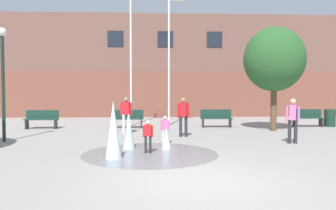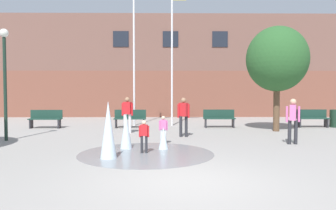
{
  "view_description": "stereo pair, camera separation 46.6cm",
  "coord_description": "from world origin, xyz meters",
  "px_view_note": "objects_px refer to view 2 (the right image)",
  "views": [
    {
      "loc": [
        -0.91,
        -6.59,
        1.86
      ],
      "look_at": [
        -0.29,
        6.44,
        1.3
      ],
      "focal_mm": 35.0,
      "sensor_mm": 36.0,
      "label": 1
    },
    {
      "loc": [
        -0.45,
        -6.6,
        1.86
      ],
      "look_at": [
        -0.29,
        6.44,
        1.3
      ],
      "focal_mm": 35.0,
      "sensor_mm": 36.0,
      "label": 2
    }
  ],
  "objects_px": {
    "park_bench_center": "(312,118)",
    "trash_can": "(335,118)",
    "child_with_pink_shirt": "(144,134)",
    "lamp_post_left_lane": "(5,69)",
    "adult_in_red": "(184,114)",
    "park_bench_far_left": "(46,119)",
    "adult_near_bench": "(127,112)",
    "street_tree_near_building": "(277,59)",
    "flagpole_right": "(173,51)",
    "park_bench_left_of_flagpoles": "(130,118)",
    "flagpole_left": "(135,49)",
    "park_bench_under_left_flagpole": "(219,118)",
    "child_in_fountain": "(163,128)",
    "adult_watching": "(293,118)"
  },
  "relations": [
    {
      "from": "park_bench_center",
      "to": "trash_can",
      "type": "height_order",
      "value": "park_bench_center"
    },
    {
      "from": "child_with_pink_shirt",
      "to": "lamp_post_left_lane",
      "type": "bearing_deg",
      "value": 160.52
    },
    {
      "from": "park_bench_center",
      "to": "adult_in_red",
      "type": "relative_size",
      "value": 1.01
    },
    {
      "from": "park_bench_far_left",
      "to": "adult_in_red",
      "type": "distance_m",
      "value": 7.46
    },
    {
      "from": "adult_near_bench",
      "to": "trash_can",
      "type": "xyz_separation_m",
      "value": [
        10.43,
        2.25,
        -0.48
      ]
    },
    {
      "from": "park_bench_far_left",
      "to": "street_tree_near_building",
      "type": "distance_m",
      "value": 11.56
    },
    {
      "from": "adult_near_bench",
      "to": "lamp_post_left_lane",
      "type": "height_order",
      "value": "lamp_post_left_lane"
    },
    {
      "from": "flagpole_right",
      "to": "street_tree_near_building",
      "type": "height_order",
      "value": "flagpole_right"
    },
    {
      "from": "park_bench_center",
      "to": "child_with_pink_shirt",
      "type": "height_order",
      "value": "child_with_pink_shirt"
    },
    {
      "from": "park_bench_center",
      "to": "adult_in_red",
      "type": "bearing_deg",
      "value": -153.39
    },
    {
      "from": "park_bench_left_of_flagpoles",
      "to": "flagpole_left",
      "type": "height_order",
      "value": "flagpole_left"
    },
    {
      "from": "park_bench_under_left_flagpole",
      "to": "child_in_fountain",
      "type": "distance_m",
      "value": 5.92
    },
    {
      "from": "park_bench_center",
      "to": "flagpole_left",
      "type": "xyz_separation_m",
      "value": [
        -9.16,
        0.97,
        3.6
      ]
    },
    {
      "from": "child_with_pink_shirt",
      "to": "street_tree_near_building",
      "type": "bearing_deg",
      "value": 48.31
    },
    {
      "from": "park_bench_under_left_flagpole",
      "to": "child_with_pink_shirt",
      "type": "relative_size",
      "value": 1.62
    },
    {
      "from": "park_bench_left_of_flagpoles",
      "to": "park_bench_center",
      "type": "bearing_deg",
      "value": 0.51
    },
    {
      "from": "park_bench_left_of_flagpoles",
      "to": "flagpole_left",
      "type": "distance_m",
      "value": 3.76
    },
    {
      "from": "child_with_pink_shirt",
      "to": "adult_watching",
      "type": "relative_size",
      "value": 0.62
    },
    {
      "from": "adult_in_red",
      "to": "adult_watching",
      "type": "xyz_separation_m",
      "value": [
        3.7,
        -1.89,
        0.0
      ]
    },
    {
      "from": "park_bench_far_left",
      "to": "child_in_fountain",
      "type": "distance_m",
      "value": 7.74
    },
    {
      "from": "park_bench_center",
      "to": "adult_in_red",
      "type": "xyz_separation_m",
      "value": [
        -6.8,
        -3.41,
        0.45
      ]
    },
    {
      "from": "park_bench_far_left",
      "to": "street_tree_near_building",
      "type": "relative_size",
      "value": 0.33
    },
    {
      "from": "park_bench_under_left_flagpole",
      "to": "adult_watching",
      "type": "relative_size",
      "value": 1.01
    },
    {
      "from": "adult_watching",
      "to": "child_in_fountain",
      "type": "bearing_deg",
      "value": -65.9
    },
    {
      "from": "child_with_pink_shirt",
      "to": "lamp_post_left_lane",
      "type": "distance_m",
      "value": 6.25
    },
    {
      "from": "child_in_fountain",
      "to": "park_bench_center",
      "type": "bearing_deg",
      "value": 34.13
    },
    {
      "from": "trash_can",
      "to": "street_tree_near_building",
      "type": "distance_m",
      "value": 4.9
    },
    {
      "from": "lamp_post_left_lane",
      "to": "street_tree_near_building",
      "type": "xyz_separation_m",
      "value": [
        11.1,
        2.76,
        0.62
      ]
    },
    {
      "from": "child_in_fountain",
      "to": "street_tree_near_building",
      "type": "bearing_deg",
      "value": 34.45
    },
    {
      "from": "park_bench_far_left",
      "to": "adult_in_red",
      "type": "bearing_deg",
      "value": -25.4
    },
    {
      "from": "adult_watching",
      "to": "flagpole_right",
      "type": "distance_m",
      "value": 8.07
    },
    {
      "from": "adult_watching",
      "to": "trash_can",
      "type": "bearing_deg",
      "value": 166.25
    },
    {
      "from": "child_with_pink_shirt",
      "to": "flagpole_right",
      "type": "xyz_separation_m",
      "value": [
        1.05,
        7.86,
        3.43
      ]
    },
    {
      "from": "park_bench_under_left_flagpole",
      "to": "lamp_post_left_lane",
      "type": "bearing_deg",
      "value": -153.51
    },
    {
      "from": "child_in_fountain",
      "to": "adult_watching",
      "type": "bearing_deg",
      "value": -1.37
    },
    {
      "from": "park_bench_center",
      "to": "flagpole_right",
      "type": "bearing_deg",
      "value": 172.23
    },
    {
      "from": "adult_watching",
      "to": "park_bench_center",
      "type": "bearing_deg",
      "value": 174.92
    },
    {
      "from": "lamp_post_left_lane",
      "to": "trash_can",
      "type": "bearing_deg",
      "value": 16.65
    },
    {
      "from": "adult_near_bench",
      "to": "child_in_fountain",
      "type": "bearing_deg",
      "value": 135.33
    },
    {
      "from": "park_bench_left_of_flagpoles",
      "to": "child_in_fountain",
      "type": "distance_m",
      "value": 5.41
    },
    {
      "from": "park_bench_under_left_flagpole",
      "to": "adult_near_bench",
      "type": "height_order",
      "value": "adult_near_bench"
    },
    {
      "from": "adult_near_bench",
      "to": "flagpole_right",
      "type": "distance_m",
      "value": 4.89
    },
    {
      "from": "park_bench_under_left_flagpole",
      "to": "street_tree_near_building",
      "type": "height_order",
      "value": "street_tree_near_building"
    },
    {
      "from": "flagpole_left",
      "to": "park_bench_under_left_flagpole",
      "type": "bearing_deg",
      "value": -12.72
    },
    {
      "from": "child_with_pink_shirt",
      "to": "trash_can",
      "type": "bearing_deg",
      "value": 42.26
    },
    {
      "from": "park_bench_left_of_flagpoles",
      "to": "street_tree_near_building",
      "type": "height_order",
      "value": "street_tree_near_building"
    },
    {
      "from": "adult_watching",
      "to": "trash_can",
      "type": "relative_size",
      "value": 1.77
    },
    {
      "from": "park_bench_left_of_flagpoles",
      "to": "flagpole_right",
      "type": "distance_m",
      "value": 4.28
    },
    {
      "from": "park_bench_under_left_flagpole",
      "to": "trash_can",
      "type": "relative_size",
      "value": 1.78
    },
    {
      "from": "lamp_post_left_lane",
      "to": "trash_can",
      "type": "distance_m",
      "value": 15.53
    }
  ]
}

